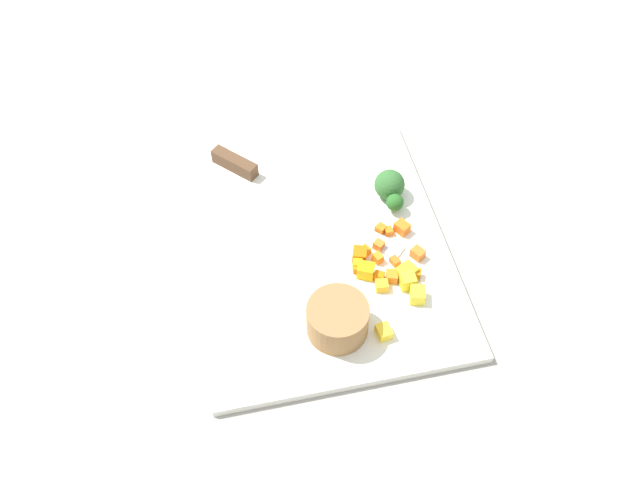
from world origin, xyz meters
TOP-DOWN VIEW (x-y plane):
  - ground_plane at (0.00, 0.00)m, footprint 4.00×4.00m
  - cutting_board at (0.00, 0.00)m, footprint 0.41×0.33m
  - prep_bowl at (-0.13, 0.01)m, footprint 0.07×0.07m
  - chef_knife at (0.12, 0.05)m, footprint 0.24×0.24m
  - carrot_dice_0 at (-0.05, -0.09)m, footprint 0.02×0.01m
  - carrot_dice_1 at (-0.07, -0.06)m, footprint 0.02×0.02m
  - carrot_dice_2 at (-0.03, -0.05)m, footprint 0.02×0.02m
  - carrot_dice_3 at (-0.00, -0.11)m, footprint 0.02×0.02m
  - carrot_dice_4 at (-0.08, -0.11)m, footprint 0.02×0.02m
  - carrot_dice_5 at (0.01, -0.09)m, footprint 0.02×0.02m
  - carrot_dice_6 at (-0.04, -0.07)m, footprint 0.02×0.01m
  - carrot_dice_7 at (-0.05, -0.12)m, footprint 0.02×0.02m
  - carrot_dice_8 at (-0.05, -0.04)m, footprint 0.02×0.02m
  - carrot_dice_9 at (-0.07, -0.08)m, footprint 0.02×0.02m
  - carrot_dice_10 at (-0.03, -0.05)m, footprint 0.02×0.02m
  - carrot_dice_11 at (-0.02, -0.08)m, footprint 0.02×0.02m
  - carrot_dice_12 at (-0.00, -0.09)m, footprint 0.01×0.01m
  - pepper_dice_0 at (-0.08, -0.06)m, footprint 0.02×0.02m
  - pepper_dice_1 at (-0.07, -0.10)m, footprint 0.03×0.03m
  - pepper_dice_2 at (-0.15, -0.05)m, footprint 0.02×0.02m
  - pepper_dice_3 at (-0.09, -0.10)m, footprint 0.02×0.02m
  - pepper_dice_4 at (-0.05, -0.04)m, footprint 0.02×0.02m
  - pepper_dice_5 at (-0.06, -0.05)m, footprint 0.02×0.03m
  - pepper_dice_6 at (-0.11, -0.10)m, footprint 0.02×0.02m
  - broccoli_floret_0 at (0.07, -0.11)m, footprint 0.04×0.04m
  - broccoli_floret_1 at (0.04, -0.11)m, footprint 0.02×0.02m

SIDE VIEW (x-z plane):
  - ground_plane at x=0.00m, z-range 0.00..0.00m
  - cutting_board at x=0.00m, z-range 0.00..0.01m
  - carrot_dice_0 at x=-0.05m, z-range 0.01..0.02m
  - carrot_dice_12 at x=0.00m, z-range 0.01..0.02m
  - carrot_dice_5 at x=0.01m, z-range 0.01..0.02m
  - carrot_dice_10 at x=-0.03m, z-range 0.01..0.02m
  - carrot_dice_1 at x=-0.07m, z-range 0.01..0.02m
  - carrot_dice_8 at x=-0.05m, z-range 0.01..0.02m
  - carrot_dice_11 at x=-0.02m, z-range 0.01..0.02m
  - carrot_dice_4 at x=-0.08m, z-range 0.01..0.02m
  - carrot_dice_6 at x=-0.04m, z-range 0.01..0.02m
  - pepper_dice_0 at x=-0.08m, z-range 0.01..0.02m
  - carrot_dice_9 at x=-0.07m, z-range 0.01..0.03m
  - pepper_dice_4 at x=-0.05m, z-range 0.01..0.03m
  - carrot_dice_7 at x=-0.05m, z-range 0.01..0.03m
  - pepper_dice_2 at x=-0.15m, z-range 0.01..0.03m
  - carrot_dice_3 at x=0.00m, z-range 0.01..0.03m
  - chef_knife at x=0.12m, z-range 0.01..0.03m
  - carrot_dice_2 at x=-0.03m, z-range 0.01..0.03m
  - pepper_dice_1 at x=-0.07m, z-range 0.01..0.03m
  - pepper_dice_6 at x=-0.11m, z-range 0.01..0.03m
  - pepper_dice_5 at x=-0.06m, z-range 0.01..0.03m
  - pepper_dice_3 at x=-0.09m, z-range 0.01..0.03m
  - broccoli_floret_1 at x=0.04m, z-range 0.01..0.04m
  - broccoli_floret_0 at x=0.07m, z-range 0.01..0.05m
  - prep_bowl at x=-0.13m, z-range 0.01..0.06m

